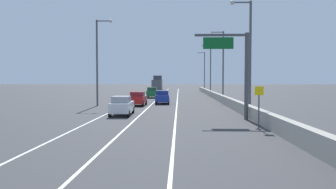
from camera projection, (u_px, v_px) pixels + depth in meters
The scene contains 17 objects.
ground_plane at pixel (170, 97), 68.53m from camera, with size 320.00×320.00×0.00m, color #38383A.
lane_stripe_left at pixel (137, 99), 59.72m from camera, with size 0.16×130.00×0.00m, color silver.
lane_stripe_center at pixel (157, 99), 59.61m from camera, with size 0.16×130.00×0.00m, color silver.
lane_stripe_right at pixel (177, 99), 59.50m from camera, with size 0.16×130.00×0.00m, color silver.
jersey_barrier_right at pixel (229, 102), 44.28m from camera, with size 0.60×120.00×1.10m, color #9E998E.
overhead_sign_gantry at pixel (238, 65), 29.65m from camera, with size 4.68×0.36×7.50m.
speed_advisory_sign at pixel (259, 104), 23.81m from camera, with size 0.60×0.11×3.00m.
lamp_post_right_second at pixel (248, 50), 33.94m from camera, with size 2.14×0.44×11.26m.
lamp_post_right_third at pixel (222, 61), 55.43m from camera, with size 2.14×0.44×11.26m.
lamp_post_right_fourth at pixel (210, 66), 76.92m from camera, with size 2.14×0.44×11.26m.
lamp_post_right_fifth at pixel (204, 69), 98.40m from camera, with size 2.14×0.44×11.26m.
lamp_post_left_mid at pixel (99, 57), 44.79m from camera, with size 2.14×0.44×11.26m.
car_green_0 at pixel (152, 93), 64.26m from camera, with size 1.90×4.64×1.99m.
car_white_1 at pixel (122, 106), 33.29m from camera, with size 2.04×4.76×1.87m.
car_red_2 at pixel (138, 99), 45.25m from camera, with size 2.07×4.22×1.85m.
car_blue_3 at pixel (163, 97), 48.99m from camera, with size 2.06×4.79×1.89m.
box_truck at pixel (157, 85), 86.68m from camera, with size 2.68×9.69×4.41m.
Camera 1 is at (1.81, -4.42, 3.51)m, focal length 36.77 mm.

